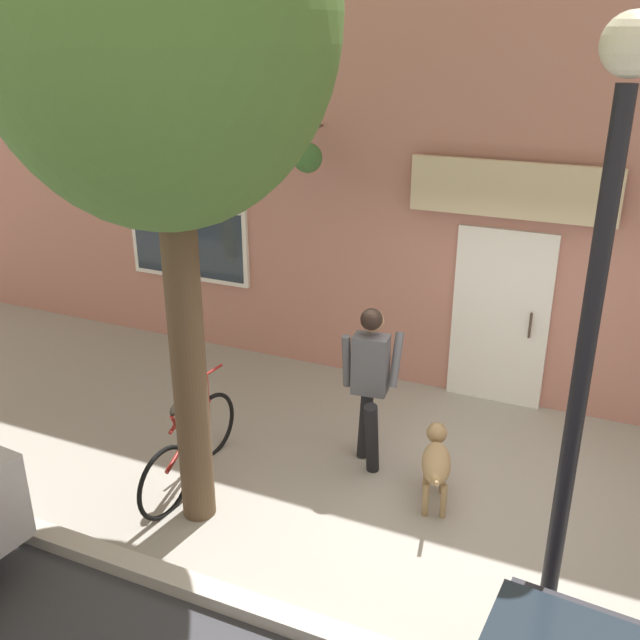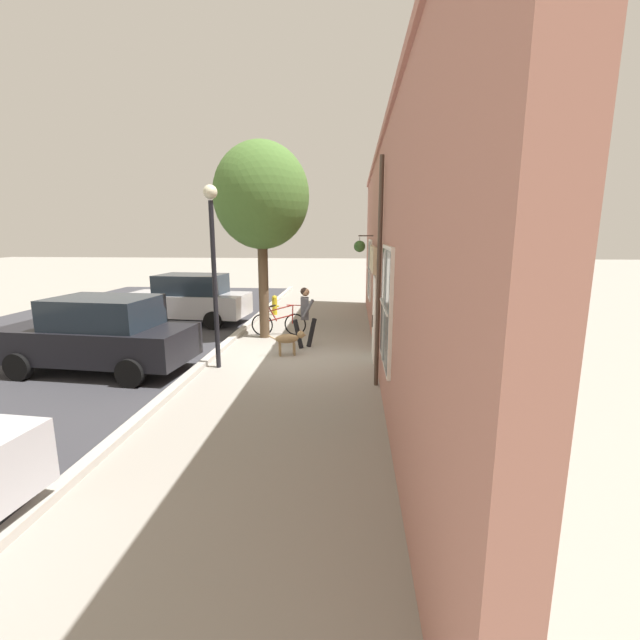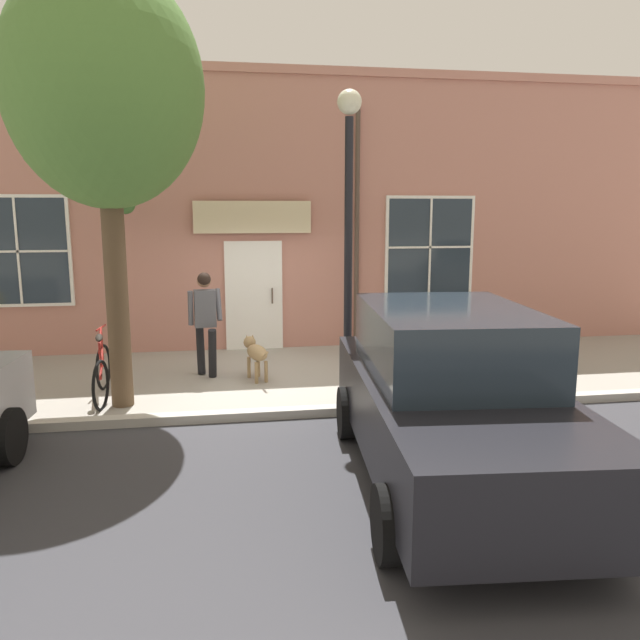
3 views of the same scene
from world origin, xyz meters
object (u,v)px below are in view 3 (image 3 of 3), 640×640
at_px(dog_on_leash, 256,352).
at_px(street_tree_by_curb, 101,97).
at_px(parked_car_mid_block, 451,397).
at_px(street_lamp, 349,201).
at_px(pedestrian_walking, 205,314).
at_px(leaning_bicycle, 102,373).

xyz_separation_m(dog_on_leash, street_tree_by_curb, (1.03, -1.98, 3.68)).
height_order(parked_car_mid_block, street_lamp, street_lamp).
bearing_deg(street_tree_by_curb, dog_on_leash, 117.41).
height_order(pedestrian_walking, parked_car_mid_block, parked_car_mid_block).
height_order(pedestrian_walking, street_tree_by_curb, street_tree_by_curb).
xyz_separation_m(pedestrian_walking, street_tree_by_curb, (1.36, -1.20, 3.10)).
bearing_deg(pedestrian_walking, street_tree_by_curb, -41.41).
bearing_deg(leaning_bicycle, pedestrian_walking, 124.22).
bearing_deg(street_lamp, leaning_bicycle, -104.33).
distance_m(dog_on_leash, leaning_bicycle, 2.35).
relative_size(leaning_bicycle, street_lamp, 0.41).
xyz_separation_m(parked_car_mid_block, street_lamp, (-2.59, -0.50, 1.93)).
relative_size(dog_on_leash, parked_car_mid_block, 0.23).
height_order(leaning_bicycle, parked_car_mid_block, parked_car_mid_block).
bearing_deg(dog_on_leash, pedestrian_walking, -112.70).
relative_size(dog_on_leash, leaning_bicycle, 0.58).
bearing_deg(dog_on_leash, parked_car_mid_block, 22.09).
xyz_separation_m(pedestrian_walking, parked_car_mid_block, (4.47, 2.47, -0.15)).
bearing_deg(parked_car_mid_block, leaning_bicycle, -131.43).
xyz_separation_m(pedestrian_walking, street_lamp, (1.87, 1.96, 1.79)).
relative_size(pedestrian_walking, street_tree_by_curb, 0.30).
bearing_deg(leaning_bicycle, street_tree_by_curb, 37.09).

